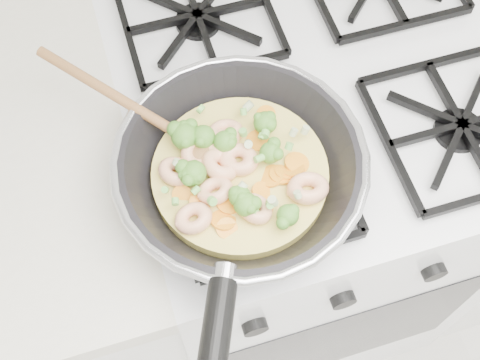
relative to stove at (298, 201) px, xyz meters
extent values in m
cube|color=white|center=(0.00, 0.00, -0.01)|extent=(0.60, 0.60, 0.90)
cube|color=black|center=(0.00, -0.30, -0.01)|extent=(0.48, 0.00, 0.40)
cube|color=black|center=(0.00, 0.00, 0.45)|extent=(0.56, 0.56, 0.02)
torus|color=#B6B6BD|center=(-0.17, -0.15, 0.52)|extent=(0.32, 0.32, 0.01)
cylinder|color=#E4D363|center=(-0.17, -0.15, 0.49)|extent=(0.23, 0.23, 0.02)
ellipsoid|color=brown|center=(-0.21, -0.11, 0.50)|extent=(0.07, 0.07, 0.02)
cylinder|color=brown|center=(-0.30, -0.02, 0.53)|extent=(0.18, 0.18, 0.06)
torus|color=#F2BA8F|center=(-0.10, -0.20, 0.50)|extent=(0.06, 0.06, 0.03)
torus|color=#F2BA8F|center=(-0.18, -0.09, 0.50)|extent=(0.06, 0.06, 0.03)
torus|color=#F2BA8F|center=(-0.17, -0.21, 0.50)|extent=(0.06, 0.06, 0.03)
torus|color=#F2BA8F|center=(-0.25, -0.13, 0.50)|extent=(0.07, 0.07, 0.03)
torus|color=#F2BA8F|center=(-0.17, -0.14, 0.50)|extent=(0.07, 0.07, 0.03)
torus|color=#F2BA8F|center=(-0.19, -0.11, 0.50)|extent=(0.06, 0.06, 0.03)
torus|color=#F2BA8F|center=(-0.20, -0.14, 0.50)|extent=(0.07, 0.07, 0.03)
torus|color=#F2BA8F|center=(-0.22, -0.11, 0.50)|extent=(0.08, 0.08, 0.03)
torus|color=#F2BA8F|center=(-0.25, -0.20, 0.50)|extent=(0.05, 0.05, 0.02)
torus|color=#F2BA8F|center=(-0.21, -0.17, 0.50)|extent=(0.05, 0.05, 0.03)
ellipsoid|color=#569430|center=(-0.19, -0.19, 0.51)|extent=(0.04, 0.04, 0.03)
ellipsoid|color=#569430|center=(-0.14, -0.23, 0.51)|extent=(0.04, 0.04, 0.03)
ellipsoid|color=#569430|center=(-0.13, -0.14, 0.51)|extent=(0.04, 0.04, 0.03)
ellipsoid|color=#569430|center=(-0.23, -0.14, 0.52)|extent=(0.04, 0.04, 0.03)
ellipsoid|color=#569430|center=(-0.24, -0.14, 0.51)|extent=(0.04, 0.04, 0.03)
ellipsoid|color=#569430|center=(-0.23, -0.09, 0.52)|extent=(0.05, 0.05, 0.04)
ellipsoid|color=#569430|center=(-0.21, -0.10, 0.52)|extent=(0.04, 0.04, 0.03)
ellipsoid|color=#569430|center=(-0.12, -0.10, 0.52)|extent=(0.04, 0.04, 0.03)
ellipsoid|color=#569430|center=(-0.18, -0.11, 0.52)|extent=(0.04, 0.04, 0.03)
ellipsoid|color=#569430|center=(-0.18, -0.20, 0.52)|extent=(0.04, 0.04, 0.03)
cylinder|color=orange|center=(-0.21, -0.22, 0.50)|extent=(0.04, 0.04, 0.01)
cylinder|color=orange|center=(-0.12, -0.17, 0.50)|extent=(0.04, 0.04, 0.01)
cylinder|color=orange|center=(-0.25, -0.16, 0.50)|extent=(0.03, 0.03, 0.01)
cylinder|color=orange|center=(-0.20, -0.19, 0.50)|extent=(0.05, 0.05, 0.00)
cylinder|color=orange|center=(-0.16, -0.20, 0.50)|extent=(0.04, 0.04, 0.00)
cylinder|color=orange|center=(-0.11, -0.08, 0.50)|extent=(0.03, 0.03, 0.01)
cylinder|color=orange|center=(-0.23, -0.12, 0.50)|extent=(0.03, 0.03, 0.01)
cylinder|color=orange|center=(-0.10, -0.16, 0.50)|extent=(0.04, 0.04, 0.01)
cylinder|color=orange|center=(-0.19, -0.14, 0.50)|extent=(0.05, 0.05, 0.01)
cylinder|color=orange|center=(-0.12, -0.17, 0.50)|extent=(0.04, 0.04, 0.01)
cylinder|color=orange|center=(-0.11, -0.16, 0.50)|extent=(0.04, 0.04, 0.01)
cylinder|color=orange|center=(-0.21, -0.21, 0.50)|extent=(0.04, 0.04, 0.01)
cylinder|color=orange|center=(-0.14, -0.17, 0.50)|extent=(0.05, 0.05, 0.01)
cylinder|color=orange|center=(-0.15, -0.18, 0.50)|extent=(0.04, 0.04, 0.01)
cylinder|color=orange|center=(-0.14, -0.11, 0.50)|extent=(0.04, 0.04, 0.01)
cylinder|color=orange|center=(-0.23, -0.18, 0.50)|extent=(0.04, 0.04, 0.01)
cylinder|color=#70BB4B|center=(-0.16, -0.10, 0.51)|extent=(0.01, 0.01, 0.01)
cylinder|color=#70BB4B|center=(-0.18, -0.21, 0.51)|extent=(0.01, 0.01, 0.01)
cylinder|color=#BACD90|center=(-0.14, -0.07, 0.52)|extent=(0.01, 0.01, 0.01)
cylinder|color=#BACD90|center=(-0.16, -0.13, 0.52)|extent=(0.01, 0.01, 0.01)
cylinder|color=#70BB4B|center=(-0.16, -0.21, 0.52)|extent=(0.01, 0.01, 0.01)
cylinder|color=#70BB4B|center=(-0.18, -0.19, 0.52)|extent=(0.01, 0.01, 0.01)
cylinder|color=#70BB4B|center=(-0.22, -0.19, 0.52)|extent=(0.01, 0.01, 0.01)
cylinder|color=#70BB4B|center=(-0.13, -0.12, 0.52)|extent=(0.01, 0.01, 0.01)
cylinder|color=#70BB4B|center=(-0.24, -0.14, 0.52)|extent=(0.01, 0.01, 0.01)
cylinder|color=#70BB4B|center=(-0.27, -0.16, 0.51)|extent=(0.01, 0.01, 0.01)
cylinder|color=#BACD90|center=(-0.12, -0.21, 0.52)|extent=(0.01, 0.01, 0.01)
cylinder|color=#70BB4B|center=(-0.14, -0.12, 0.52)|extent=(0.01, 0.01, 0.01)
cylinder|color=#70BB4B|center=(-0.11, -0.15, 0.52)|extent=(0.01, 0.01, 0.01)
cylinder|color=#70BB4B|center=(-0.22, -0.09, 0.52)|extent=(0.01, 0.01, 0.01)
cylinder|color=#BACD90|center=(-0.08, -0.13, 0.52)|extent=(0.01, 0.01, 0.01)
cylinder|color=#70BB4B|center=(-0.20, -0.05, 0.52)|extent=(0.01, 0.01, 0.01)
cylinder|color=#BACD90|center=(-0.18, -0.18, 0.52)|extent=(0.01, 0.01, 0.01)
cylinder|color=#70BB4B|center=(-0.26, -0.17, 0.52)|extent=(0.01, 0.01, 0.01)
cylinder|color=#BACD90|center=(-0.09, -0.13, 0.52)|extent=(0.01, 0.01, 0.01)
cylinder|color=#70BB4B|center=(-0.15, -0.15, 0.52)|extent=(0.01, 0.01, 0.01)
cylinder|color=#70BB4B|center=(-0.15, -0.07, 0.52)|extent=(0.01, 0.01, 0.01)
cylinder|color=#BACD90|center=(-0.15, -0.21, 0.52)|extent=(0.01, 0.01, 0.01)
cylinder|color=#BACD90|center=(-0.25, -0.13, 0.52)|extent=(0.01, 0.01, 0.01)
cylinder|color=#70BB4B|center=(-0.24, -0.17, 0.51)|extent=(0.01, 0.01, 0.01)
camera|label=1|loc=(-0.28, -0.51, 1.20)|focal=47.13mm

